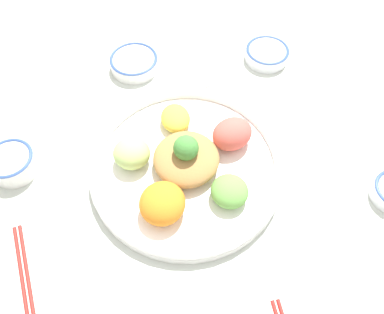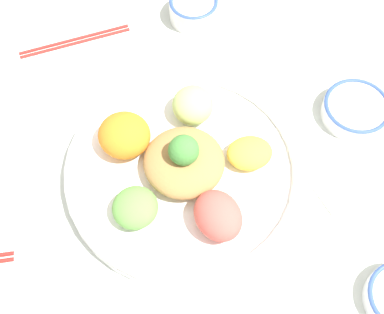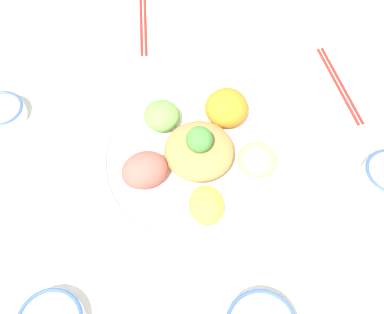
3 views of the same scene
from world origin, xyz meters
The scene contains 7 objects.
ground_plane centered at (0.00, 0.00, 0.00)m, with size 2.40×2.40×0.00m, color silver.
salad_platter centered at (0.02, -0.03, 0.03)m, with size 0.40×0.40×0.11m.
rice_bowl_blue centered at (0.18, 0.35, 0.02)m, with size 0.09×0.09×0.03m.
chopsticks_pair_near centered at (0.42, 0.04, 0.00)m, with size 0.23×0.03×0.01m.
chopsticks_pair_far centered at (0.16, -0.36, 0.00)m, with size 0.22×0.04×0.01m.
serving_spoon_main centered at (-0.21, 0.10, 0.00)m, with size 0.06×0.13×0.01m.
serving_spoon_extra centered at (0.41, 0.23, 0.00)m, with size 0.13×0.06×0.01m.
Camera 3 is at (-0.41, 0.05, 0.77)m, focal length 42.00 mm.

